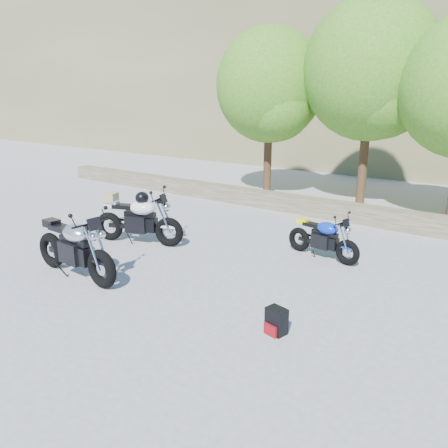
{
  "coord_description": "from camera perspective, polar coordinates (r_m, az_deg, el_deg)",
  "views": [
    {
      "loc": [
        5.57,
        -6.18,
        3.3
      ],
      "look_at": [
        0.2,
        1.0,
        0.75
      ],
      "focal_mm": 35.0,
      "sensor_mm": 36.0,
      "label": 1
    }
  ],
  "objects": [
    {
      "name": "silver_bike",
      "position": [
        8.78,
        -18.92,
        -3.05
      ],
      "size": [
        2.38,
        0.76,
        1.2
      ],
      "rotation": [
        0.0,
        0.0,
        -0.02
      ],
      "color": "black",
      "rests_on": "ground"
    },
    {
      "name": "blue_bike",
      "position": [
        9.62,
        12.83,
        -1.87
      ],
      "size": [
        1.78,
        0.57,
        0.9
      ],
      "rotation": [
        0.0,
        0.0,
        -0.17
      ],
      "color": "black",
      "rests_on": "ground"
    },
    {
      "name": "backpack",
      "position": [
        6.57,
        6.82,
        -12.51
      ],
      "size": [
        0.33,
        0.3,
        0.4
      ],
      "rotation": [
        0.0,
        0.0,
        -0.22
      ],
      "color": "black",
      "rests_on": "ground"
    },
    {
      "name": "white_bike",
      "position": [
        10.49,
        -11.21,
        0.76
      ],
      "size": [
        2.21,
        0.99,
        1.26
      ],
      "rotation": [
        0.0,
        0.0,
        0.33
      ],
      "color": "black",
      "rests_on": "ground"
    },
    {
      "name": "tree_decid_mid",
      "position": [
        14.51,
        18.95,
        17.99
      ],
      "size": [
        4.08,
        4.08,
        6.24
      ],
      "color": "#382314",
      "rests_on": "ground"
    },
    {
      "name": "stone_wall",
      "position": [
        13.3,
        11.0,
        2.32
      ],
      "size": [
        22.0,
        0.55,
        0.5
      ],
      "primitive_type": "cube",
      "color": "#47412F",
      "rests_on": "ground"
    },
    {
      "name": "tree_decid_left",
      "position": [
        15.52,
        6.19,
        17.02
      ],
      "size": [
        3.67,
        3.67,
        5.62
      ],
      "color": "#382314",
      "rests_on": "ground"
    },
    {
      "name": "ground",
      "position": [
        8.96,
        -4.89,
        -5.82
      ],
      "size": [
        90.0,
        90.0,
        0.0
      ],
      "primitive_type": "plane",
      "color": "gray",
      "rests_on": "ground"
    }
  ]
}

